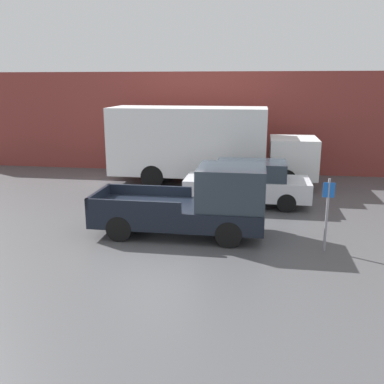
% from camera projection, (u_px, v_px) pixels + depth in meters
% --- Properties ---
extents(ground_plane, '(60.00, 60.00, 0.00)m').
position_uv_depth(ground_plane, '(158.00, 235.00, 12.83)').
color(ground_plane, '#4C4C4F').
extents(building_wall, '(28.00, 0.15, 4.98)m').
position_uv_depth(building_wall, '(201.00, 123.00, 21.47)').
color(building_wall, brown).
rests_on(building_wall, ground).
extents(pickup_truck, '(5.06, 1.96, 2.11)m').
position_uv_depth(pickup_truck, '(198.00, 203.00, 12.62)').
color(pickup_truck, black).
rests_on(pickup_truck, ground).
extents(car, '(4.59, 1.84, 1.63)m').
position_uv_depth(car, '(248.00, 183.00, 15.91)').
color(car, silver).
rests_on(car, ground).
extents(delivery_truck, '(8.99, 2.55, 3.40)m').
position_uv_depth(delivery_truck, '(203.00, 143.00, 18.95)').
color(delivery_truck, white).
rests_on(delivery_truck, ground).
extents(parking_sign, '(0.30, 0.07, 2.01)m').
position_uv_depth(parking_sign, '(327.00, 211.00, 11.34)').
color(parking_sign, gray).
rests_on(parking_sign, ground).
extents(newspaper_box, '(0.45, 0.40, 0.96)m').
position_uv_depth(newspaper_box, '(144.00, 162.00, 22.09)').
color(newspaper_box, red).
rests_on(newspaper_box, ground).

